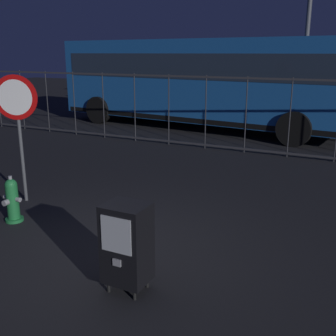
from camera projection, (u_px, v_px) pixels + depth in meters
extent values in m
plane|color=black|center=(108.00, 251.00, 5.55)|extent=(60.00, 60.00, 0.00)
cylinder|color=#1E7238|center=(15.00, 219.00, 6.54)|extent=(0.28, 0.28, 0.05)
cylinder|color=#1E7238|center=(13.00, 202.00, 6.46)|extent=(0.19, 0.19, 0.55)
sphere|color=#1E7238|center=(11.00, 185.00, 6.39)|extent=(0.19, 0.19, 0.19)
cylinder|color=gray|center=(10.00, 178.00, 6.35)|extent=(0.06, 0.06, 0.05)
cylinder|color=gray|center=(6.00, 203.00, 6.34)|extent=(0.09, 0.08, 0.09)
cylinder|color=gray|center=(6.00, 197.00, 6.50)|extent=(0.07, 0.07, 0.07)
cylinder|color=gray|center=(18.00, 200.00, 6.39)|extent=(0.07, 0.07, 0.07)
cylinder|color=black|center=(109.00, 287.00, 4.59)|extent=(0.04, 0.04, 0.12)
cylinder|color=black|center=(135.00, 295.00, 4.45)|extent=(0.04, 0.04, 0.12)
cylinder|color=black|center=(122.00, 275.00, 4.83)|extent=(0.04, 0.04, 0.12)
cylinder|color=black|center=(147.00, 282.00, 4.69)|extent=(0.04, 0.04, 0.12)
cube|color=black|center=(127.00, 243.00, 4.50)|extent=(0.48, 0.40, 0.90)
cube|color=#B2B7BF|center=(116.00, 235.00, 4.28)|extent=(0.36, 0.01, 0.40)
cube|color=gray|center=(117.00, 263.00, 4.36)|extent=(0.10, 0.02, 0.08)
cylinder|color=#4C4F54|center=(21.00, 141.00, 7.17)|extent=(0.06, 0.06, 2.20)
cylinder|color=red|center=(15.00, 97.00, 6.95)|extent=(0.71, 0.31, 0.76)
cylinder|color=white|center=(15.00, 97.00, 6.94)|extent=(0.56, 0.23, 0.60)
cube|color=#2D2D33|center=(248.00, 78.00, 10.50)|extent=(18.00, 0.04, 0.05)
cube|color=#2D2D33|center=(244.00, 149.00, 11.00)|extent=(18.00, 0.04, 0.05)
cylinder|color=#2D2D33|center=(22.00, 100.00, 14.14)|extent=(0.03, 0.03, 2.00)
cylinder|color=#2D2D33|center=(47.00, 102.00, 13.66)|extent=(0.03, 0.03, 2.00)
cylinder|color=#2D2D33|center=(74.00, 104.00, 13.18)|extent=(0.03, 0.03, 2.00)
cylinder|color=#2D2D33|center=(103.00, 106.00, 12.69)|extent=(0.03, 0.03, 2.00)
cylinder|color=#2D2D33|center=(135.00, 108.00, 12.21)|extent=(0.03, 0.03, 2.00)
cylinder|color=#2D2D33|center=(169.00, 110.00, 11.73)|extent=(0.03, 0.03, 2.00)
cylinder|color=#2D2D33|center=(206.00, 113.00, 11.24)|extent=(0.03, 0.03, 2.00)
cylinder|color=#2D2D33|center=(246.00, 115.00, 10.76)|extent=(0.03, 0.03, 2.00)
cylinder|color=#2D2D33|center=(290.00, 118.00, 10.28)|extent=(0.03, 0.03, 2.00)
cube|color=#19519E|center=(201.00, 80.00, 14.23)|extent=(10.71, 3.66, 2.65)
cube|color=#1E2838|center=(202.00, 65.00, 14.10)|extent=(10.09, 3.61, 0.80)
cube|color=black|center=(201.00, 115.00, 14.56)|extent=(10.51, 3.64, 0.16)
cylinder|color=black|center=(294.00, 129.00, 11.61)|extent=(1.03, 0.39, 1.00)
cylinder|color=black|center=(316.00, 118.00, 13.63)|extent=(1.03, 0.39, 1.00)
cylinder|color=black|center=(99.00, 110.00, 15.46)|extent=(1.03, 0.39, 1.00)
cylinder|color=black|center=(139.00, 103.00, 17.48)|extent=(1.03, 0.39, 1.00)
cube|color=beige|center=(260.00, 75.00, 17.08)|extent=(10.56, 2.78, 2.65)
cube|color=#1E2838|center=(261.00, 63.00, 16.95)|extent=(9.93, 2.79, 0.80)
cube|color=black|center=(258.00, 105.00, 17.41)|extent=(10.35, 2.79, 0.16)
cylinder|color=black|center=(167.00, 102.00, 17.80)|extent=(1.01, 0.31, 1.00)
cylinder|color=black|center=(189.00, 97.00, 19.98)|extent=(1.01, 0.31, 1.00)
cylinder|color=#4C4F54|center=(308.00, 21.00, 12.63)|extent=(0.14, 0.14, 7.02)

